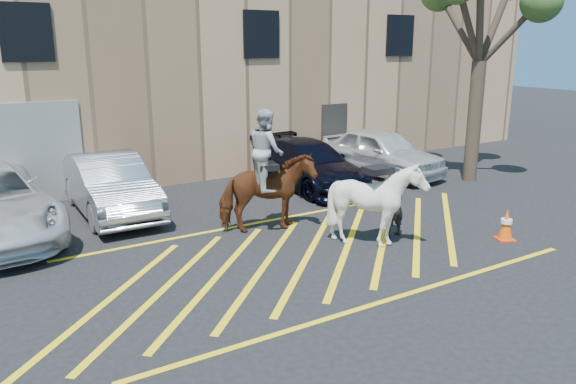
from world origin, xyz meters
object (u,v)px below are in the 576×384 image
handler (394,204)px  car_blue_suv (308,164)px  saddled_white (376,203)px  mounted_bay (267,183)px  car_silver_sedan (110,185)px  traffic_cone (506,224)px  car_white_suv (381,152)px

handler → car_blue_suv: bearing=-100.1°
saddled_white → mounted_bay: bearing=126.6°
car_silver_sedan → traffic_cone: car_silver_sedan is taller
car_blue_suv → car_white_suv: bearing=3.4°
traffic_cone → car_blue_suv: bearing=99.6°
mounted_bay → saddled_white: (1.55, -2.09, -0.21)m
car_silver_sedan → handler: bearing=-45.0°
car_blue_suv → car_white_suv: size_ratio=1.07×
traffic_cone → car_white_suv: bearing=73.7°
car_silver_sedan → mounted_bay: 4.38m
car_white_suv → handler: bearing=-135.5°
car_silver_sedan → handler: (5.06, -5.22, 0.01)m
car_silver_sedan → saddled_white: size_ratio=2.45×
car_blue_suv → handler: 4.96m
car_blue_suv → mounted_bay: mounted_bay is taller
handler → saddled_white: bearing=18.8°
car_blue_suv → mounted_bay: bearing=-134.5°
saddled_white → traffic_cone: (2.74, -1.30, -0.59)m
mounted_bay → traffic_cone: mounted_bay is taller
car_silver_sedan → car_blue_suv: 5.98m
car_blue_suv → mounted_bay: (-3.20, -3.02, 0.46)m
mounted_bay → traffic_cone: bearing=-38.4°
car_silver_sedan → traffic_cone: bearing=-42.9°
car_blue_suv → traffic_cone: (1.09, -6.42, -0.34)m
car_blue_suv → handler: bearing=-98.4°
saddled_white → car_silver_sedan: bearing=128.3°
saddled_white → traffic_cone: bearing=-25.5°
car_blue_suv → handler: (-0.91, -4.87, 0.06)m
car_white_suv → saddled_white: 6.95m
mounted_bay → car_silver_sedan: bearing=129.4°
car_blue_suv → mounted_bay: 4.43m
traffic_cone → saddled_white: bearing=154.5°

